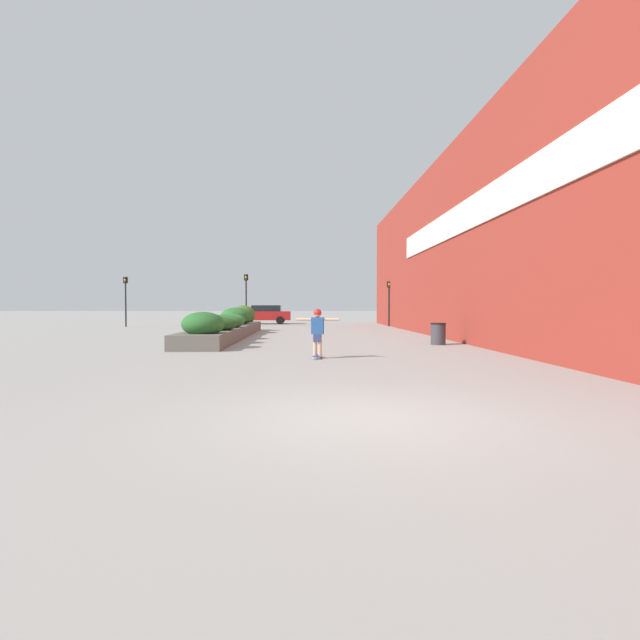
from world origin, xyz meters
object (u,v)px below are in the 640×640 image
skateboard (318,356)px  trash_bin (438,334)px  skateboarder (318,327)px  car_leftmost (450,315)px  traffic_light_far_left (125,293)px  traffic_light_left (246,291)px  traffic_light_right (389,295)px  car_center_left (265,314)px

skateboard → trash_bin: bearing=57.8°
skateboard → skateboarder: skateboarder is taller
skateboard → trash_bin: trash_bin is taller
car_leftmost → skateboarder: bearing=157.1°
traffic_light_far_left → car_leftmost: bearing=16.0°
trash_bin → skateboarder: bearing=-134.2°
traffic_light_far_left → skateboard: bearing=-59.2°
car_leftmost → skateboard: bearing=157.1°
skateboard → traffic_light_left: size_ratio=0.19×
traffic_light_far_left → skateboarder: bearing=-59.2°
skateboard → trash_bin: (4.77, 4.90, 0.36)m
skateboard → traffic_light_left: (-4.66, 22.51, 2.51)m
traffic_light_left → skateboard: bearing=-78.3°
traffic_light_right → traffic_light_far_left: size_ratio=0.93×
trash_bin → traffic_light_far_left: 25.19m
skateboard → traffic_light_far_left: 26.10m
trash_bin → skateboard: bearing=-134.2°
skateboard → traffic_light_far_left: (-13.31, 22.32, 2.38)m
car_center_left → traffic_light_left: 5.50m
skateboard → trash_bin: 6.85m
car_center_left → traffic_light_far_left: (-9.62, -5.32, 1.62)m
traffic_light_left → traffic_light_right: 10.52m
trash_bin → traffic_light_right: size_ratio=0.25×
trash_bin → car_center_left: car_center_left is taller
trash_bin → traffic_light_far_left: bearing=136.1°
car_leftmost → traffic_light_left: bearing=112.8°
skateboard → traffic_light_right: 23.48m
skateboarder → car_center_left: car_center_left is taller
car_leftmost → car_center_left: (-16.25, -2.10, 0.08)m
car_center_left → car_leftmost: bearing=-82.6°
trash_bin → car_center_left: 24.27m
traffic_light_left → trash_bin: bearing=-61.8°
skateboard → traffic_light_far_left: size_ratio=0.20×
traffic_light_left → traffic_light_far_left: size_ratio=1.06×
car_leftmost → traffic_light_left: size_ratio=1.00×
car_leftmost → traffic_light_right: size_ratio=1.14×
trash_bin → traffic_light_left: (-9.43, 17.61, 2.15)m
skateboarder → car_leftmost: (12.55, 29.75, -0.15)m
skateboarder → traffic_light_left: bearing=113.7°
skateboard → traffic_light_right: bearing=87.5°
trash_bin → traffic_light_right: (1.09, 17.73, 1.86)m
traffic_light_far_left → car_center_left: bearing=28.9°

